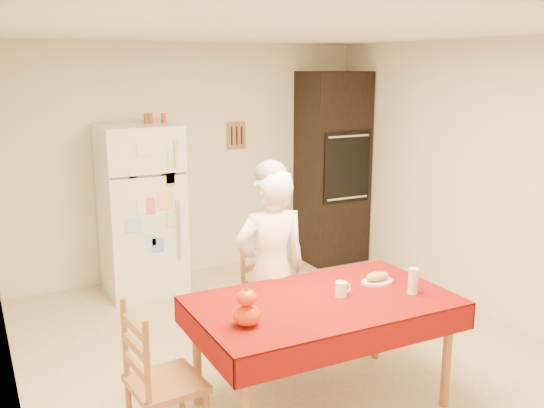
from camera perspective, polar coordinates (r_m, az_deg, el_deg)
floor at (r=5.04m, az=1.43°, el=-13.67°), size 4.50×4.50×0.00m
room_shell at (r=4.56m, az=1.53°, el=4.90°), size 4.02×4.52×2.51m
refrigerator at (r=6.20m, az=-12.19°, el=-0.53°), size 0.75×0.74×1.70m
oven_cabinet at (r=7.10m, az=5.69°, el=3.43°), size 0.70×0.62×2.20m
dining_table at (r=4.05m, az=4.77°, el=-9.83°), size 1.70×1.00×0.76m
chair_far at (r=4.81m, az=-0.28°, el=-8.40°), size 0.53×0.52×0.95m
chair_left at (r=3.68m, az=-10.95°, el=-15.71°), size 0.43×0.45×0.95m
seated_woman at (r=4.47m, az=-0.11°, el=-6.43°), size 0.60×0.42×1.55m
coffee_mug at (r=4.06m, az=6.50°, el=-7.97°), size 0.08×0.08×0.10m
pumpkin_lower at (r=3.61m, az=-2.39°, el=-10.41°), size 0.17×0.17×0.13m
pumpkin_upper at (r=3.57m, az=-2.41°, el=-8.80°), size 0.12×0.12×0.09m
wine_glass at (r=4.19m, az=13.14°, el=-7.06°), size 0.07×0.07×0.18m
bread_plate at (r=4.36m, az=9.86°, el=-7.21°), size 0.24×0.24×0.02m
bread_loaf at (r=4.34m, az=9.88°, el=-6.71°), size 0.18×0.10×0.06m
spice_jar_left at (r=6.14m, az=-11.75°, el=7.88°), size 0.05×0.05×0.10m
spice_jar_mid at (r=6.15m, az=-11.40°, el=7.90°), size 0.05×0.05×0.10m
spice_jar_right at (r=6.18m, az=-10.18°, el=7.98°), size 0.05×0.05×0.10m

